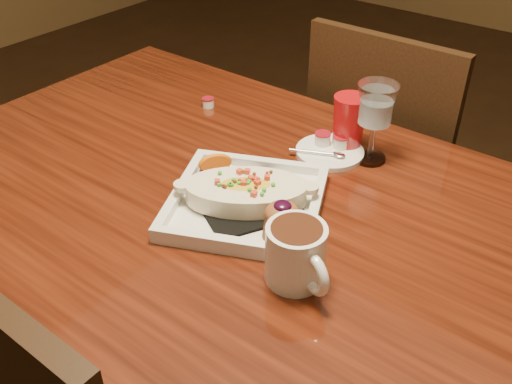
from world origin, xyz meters
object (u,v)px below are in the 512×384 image
Objects in this scene: plate at (249,198)px; table at (252,243)px; red_tumbler at (349,123)px; goblet at (376,109)px; chair_far at (388,169)px; saucer at (329,149)px; coffee_mug at (297,253)px.

table is at bearing 88.29° from plate.
plate is at bearing -94.86° from red_tumbler.
table is 0.37m from goblet.
goblet is 1.43× the size of red_tumbler.
chair_far is at bearing 90.00° from table.
saucer is 0.07m from red_tumbler.
chair_far reaches higher than plate.
plate is 0.32m from goblet.
plate is at bearing 174.32° from coffee_mug.
table is 0.13m from plate.
goblet is 0.09m from red_tumbler.
chair_far reaches higher than table.
coffee_mug is at bearing -32.77° from table.
saucer reaches higher than table.
table is 0.27m from saucer.
chair_far reaches higher than saucer.
red_tumbler is (-0.06, 0.01, -0.06)m from goblet.
chair_far is at bearing 105.74° from goblet.
coffee_mug is at bearing -66.06° from saucer.
table is 1.61× the size of chair_far.
plate is 2.12× the size of goblet.
red_tumbler is at bearing 167.41° from goblet.
table is at bearing 90.00° from chair_far.
coffee_mug is at bearing -70.48° from red_tumbler.
chair_far is at bearing 66.30° from plate.
plate is 0.31m from red_tumbler.
red_tumbler is at bearing 70.92° from saucer.
saucer is (-0.16, 0.36, -0.05)m from coffee_mug.
saucer is (0.02, 0.25, 0.11)m from table.
table is 0.26m from coffee_mug.
saucer is at bearing -158.37° from goblet.
chair_far is 0.70m from plate.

